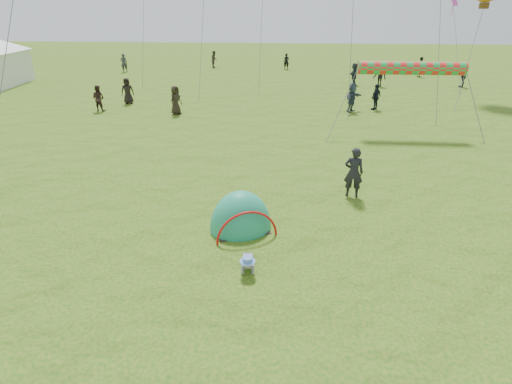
{
  "coord_description": "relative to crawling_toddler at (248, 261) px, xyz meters",
  "views": [
    {
      "loc": [
        -0.01,
        -7.73,
        5.97
      ],
      "look_at": [
        -0.88,
        2.93,
        1.0
      ],
      "focal_mm": 28.0,
      "sensor_mm": 36.0,
      "label": 1
    }
  ],
  "objects": [
    {
      "name": "crawling_toddler",
      "position": [
        0.0,
        0.0,
        0.0
      ],
      "size": [
        0.54,
        0.73,
        0.53
      ],
      "primitive_type": null,
      "rotation": [
        0.0,
        0.0,
        0.08
      ],
      "color": "black",
      "rests_on": "ground"
    },
    {
      "name": "crowd_person_3",
      "position": [
        8.27,
        26.31,
        0.62
      ],
      "size": [
        1.29,
        1.27,
        1.78
      ],
      "primitive_type": "imported",
      "rotation": [
        0.0,
        0.0,
        5.54
      ],
      "color": "black",
      "rests_on": "ground"
    },
    {
      "name": "crowd_person_8",
      "position": [
        14.95,
        26.41,
        0.62
      ],
      "size": [
        0.65,
        1.1,
        1.76
      ],
      "primitive_type": "imported",
      "rotation": [
        0.0,
        0.0,
        4.49
      ],
      "color": "black",
      "rests_on": "ground"
    },
    {
      "name": "crowd_person_5",
      "position": [
        4.77,
        17.12,
        0.61
      ],
      "size": [
        1.37,
        1.61,
        1.74
      ],
      "primitive_type": "imported",
      "rotation": [
        0.0,
        0.0,
        0.93
      ],
      "color": "#2D384C",
      "rests_on": "ground"
    },
    {
      "name": "crowd_person_6",
      "position": [
        12.97,
        31.6,
        0.63
      ],
      "size": [
        0.59,
        0.74,
        1.79
      ],
      "primitive_type": "imported",
      "rotation": [
        0.0,
        0.0,
        4.99
      ],
      "color": "black",
      "rests_on": "ground"
    },
    {
      "name": "crowd_person_2",
      "position": [
        6.37,
        17.76,
        0.54
      ],
      "size": [
        0.92,
        0.96,
        1.61
      ],
      "primitive_type": "imported",
      "rotation": [
        0.0,
        0.0,
        3.98
      ],
      "color": "black",
      "rests_on": "ground"
    },
    {
      "name": "rainbow_tube_kite",
      "position": [
        6.79,
        12.58,
        3.0
      ],
      "size": [
        5.12,
        0.64,
        0.64
      ],
      "primitive_type": "cylinder",
      "rotation": [
        0.0,
        1.57,
        0.0
      ],
      "color": "red"
    },
    {
      "name": "crowd_person_0",
      "position": [
        0.49,
        35.64,
        0.53
      ],
      "size": [
        0.61,
        0.42,
        1.58
      ],
      "primitive_type": "imported",
      "rotation": [
        0.0,
        0.0,
        0.08
      ],
      "color": "black",
      "rests_on": "ground"
    },
    {
      "name": "ground",
      "position": [
        0.88,
        -0.43,
        -0.27
      ],
      "size": [
        140.0,
        140.0,
        0.0
      ],
      "primitive_type": "plane",
      "color": "#18500C"
    },
    {
      "name": "crowd_person_1",
      "position": [
        -10.99,
        16.0,
        0.53
      ],
      "size": [
        0.85,
        0.7,
        1.59
      ],
      "primitive_type": "imported",
      "rotation": [
        0.0,
        0.0,
        3.01
      ],
      "color": "#33201E",
      "rests_on": "ground"
    },
    {
      "name": "crowd_person_12",
      "position": [
        -15.8,
        32.44,
        0.61
      ],
      "size": [
        0.76,
        0.67,
        1.76
      ],
      "primitive_type": "imported",
      "rotation": [
        0.0,
        0.0,
        3.61
      ],
      "color": "#2A2D34",
      "rests_on": "ground"
    },
    {
      "name": "standing_adult",
      "position": [
        3.15,
        4.59,
        0.61
      ],
      "size": [
        0.69,
        0.49,
        1.76
      ],
      "primitive_type": "imported",
      "rotation": [
        0.0,
        0.0,
        3.03
      ],
      "color": "black",
      "rests_on": "ground"
    },
    {
      "name": "diamond_kite_5",
      "position": [
        13.78,
        28.37,
        6.19
      ],
      "size": [
        0.95,
        0.95,
        0.77
      ],
      "primitive_type": "plane",
      "rotation": [
        1.05,
        0.0,
        0.79
      ],
      "color": "#CB3CA9"
    },
    {
      "name": "crowd_person_11",
      "position": [
        6.26,
        26.83,
        0.62
      ],
      "size": [
        1.06,
        1.73,
        1.78
      ],
      "primitive_type": "imported",
      "rotation": [
        0.0,
        0.0,
        4.36
      ],
      "color": "#222933",
      "rests_on": "ground"
    },
    {
      "name": "crowd_person_7",
      "position": [
        -7.32,
        36.54,
        0.58
      ],
      "size": [
        0.71,
        0.88,
        1.7
      ],
      "primitive_type": "imported",
      "rotation": [
        0.0,
        0.0,
        1.65
      ],
      "color": "#3E342E",
      "rests_on": "ground"
    },
    {
      "name": "popup_tent",
      "position": [
        -0.42,
        2.06,
        -0.27
      ],
      "size": [
        2.28,
        2.1,
        2.38
      ],
      "primitive_type": "ellipsoid",
      "rotation": [
        0.0,
        0.0,
        0.39
      ],
      "color": "#1A8677",
      "rests_on": "ground"
    },
    {
      "name": "crowd_person_4",
      "position": [
        -5.96,
        15.58,
        0.59
      ],
      "size": [
        0.86,
        0.99,
        1.71
      ],
      "primitive_type": "imported",
      "rotation": [
        0.0,
        0.0,
        1.11
      ],
      "color": "black",
      "rests_on": "ground"
    },
    {
      "name": "crowd_person_10",
      "position": [
        -9.97,
        18.21,
        0.58
      ],
      "size": [
        0.95,
        0.75,
        1.7
      ],
      "primitive_type": "imported",
      "rotation": [
        0.0,
        0.0,
        0.29
      ],
      "color": "black",
      "rests_on": "ground"
    }
  ]
}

